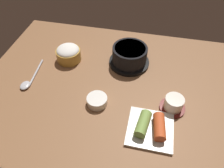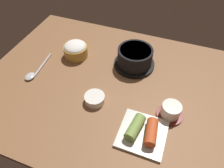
{
  "view_description": "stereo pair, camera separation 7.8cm",
  "coord_description": "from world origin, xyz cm",
  "px_view_note": "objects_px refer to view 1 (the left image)",
  "views": [
    {
      "loc": [
        13.26,
        -53.99,
        62.82
      ],
      "look_at": [
        2.0,
        -2.0,
        5.0
      ],
      "focal_mm": 33.81,
      "sensor_mm": 36.0,
      "label": 1
    },
    {
      "loc": [
        20.71,
        -51.8,
        62.82
      ],
      "look_at": [
        2.0,
        -2.0,
        5.0
      ],
      "focal_mm": 33.81,
      "sensor_mm": 36.0,
      "label": 2
    }
  ],
  "objects_px": {
    "rice_bowl": "(68,53)",
    "stone_pot": "(130,56)",
    "banchan_cup_center": "(97,100)",
    "kimchi_plate": "(151,127)",
    "spoon": "(29,81)",
    "tea_cup_with_saucer": "(173,104)"
  },
  "relations": [
    {
      "from": "rice_bowl",
      "to": "stone_pot",
      "type": "bearing_deg",
      "value": 6.92
    },
    {
      "from": "rice_bowl",
      "to": "banchan_cup_center",
      "type": "bearing_deg",
      "value": -48.84
    },
    {
      "from": "kimchi_plate",
      "to": "rice_bowl",
      "type": "bearing_deg",
      "value": 143.77
    },
    {
      "from": "rice_bowl",
      "to": "spoon",
      "type": "xyz_separation_m",
      "value": [
        -0.11,
        -0.16,
        -0.03
      ]
    },
    {
      "from": "stone_pot",
      "to": "banchan_cup_center",
      "type": "bearing_deg",
      "value": -108.01
    },
    {
      "from": "rice_bowl",
      "to": "kimchi_plate",
      "type": "bearing_deg",
      "value": -36.23
    },
    {
      "from": "rice_bowl",
      "to": "tea_cup_with_saucer",
      "type": "bearing_deg",
      "value": -21.25
    },
    {
      "from": "rice_bowl",
      "to": "tea_cup_with_saucer",
      "type": "distance_m",
      "value": 0.48
    },
    {
      "from": "stone_pot",
      "to": "tea_cup_with_saucer",
      "type": "height_order",
      "value": "stone_pot"
    },
    {
      "from": "stone_pot",
      "to": "spoon",
      "type": "relative_size",
      "value": 0.96
    },
    {
      "from": "stone_pot",
      "to": "tea_cup_with_saucer",
      "type": "xyz_separation_m",
      "value": [
        0.19,
        -0.2,
        -0.02
      ]
    },
    {
      "from": "tea_cup_with_saucer",
      "to": "kimchi_plate",
      "type": "relative_size",
      "value": 0.61
    },
    {
      "from": "rice_bowl",
      "to": "banchan_cup_center",
      "type": "relative_size",
      "value": 1.42
    },
    {
      "from": "rice_bowl",
      "to": "tea_cup_with_saucer",
      "type": "xyz_separation_m",
      "value": [
        0.45,
        -0.17,
        -0.01
      ]
    },
    {
      "from": "rice_bowl",
      "to": "spoon",
      "type": "distance_m",
      "value": 0.2
    },
    {
      "from": "banchan_cup_center",
      "to": "kimchi_plate",
      "type": "distance_m",
      "value": 0.21
    },
    {
      "from": "rice_bowl",
      "to": "banchan_cup_center",
      "type": "xyz_separation_m",
      "value": [
        0.18,
        -0.21,
        -0.02
      ]
    },
    {
      "from": "banchan_cup_center",
      "to": "tea_cup_with_saucer",
      "type": "bearing_deg",
      "value": 7.34
    },
    {
      "from": "rice_bowl",
      "to": "tea_cup_with_saucer",
      "type": "relative_size",
      "value": 1.16
    },
    {
      "from": "stone_pot",
      "to": "rice_bowl",
      "type": "xyz_separation_m",
      "value": [
        -0.26,
        -0.03,
        -0.01
      ]
    },
    {
      "from": "stone_pot",
      "to": "banchan_cup_center",
      "type": "xyz_separation_m",
      "value": [
        -0.08,
        -0.24,
        -0.02
      ]
    },
    {
      "from": "tea_cup_with_saucer",
      "to": "banchan_cup_center",
      "type": "relative_size",
      "value": 1.23
    }
  ]
}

